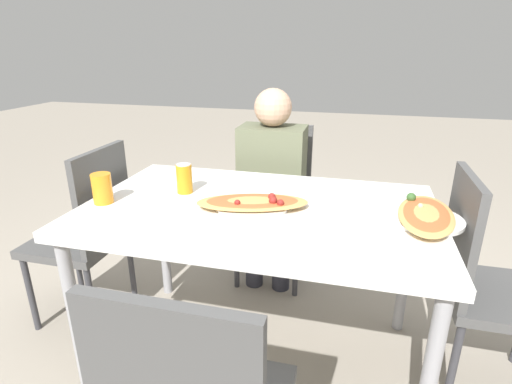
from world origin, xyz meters
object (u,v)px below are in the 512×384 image
chair_side_right (485,278)px  drink_glass (102,188)px  dining_table (259,222)px  soda_can (184,179)px  pizza_second (426,216)px  person_seated (271,176)px  pizza_main (253,203)px  chair_side_left (88,229)px  chair_far_seated (275,195)px

chair_side_right → drink_glass: bearing=-82.2°
dining_table → soda_can: soda_can is taller
drink_glass → pizza_second: size_ratio=0.29×
person_seated → soda_can: bearing=65.7°
dining_table → drink_glass: 0.63m
pizza_main → pizza_second: size_ratio=1.12×
chair_side_right → drink_glass: 1.52m
chair_side_left → person_seated: 0.97m
drink_glass → person_seated: bearing=55.4°
dining_table → drink_glass: drink_glass is taller
soda_can → pizza_second: soda_can is taller
dining_table → pizza_second: 0.62m
pizza_main → drink_glass: size_ratio=3.86×
chair_side_left → drink_glass: 0.44m
drink_glass → pizza_second: drink_glass is taller
pizza_main → drink_glass: bearing=-171.1°
chair_far_seated → person_seated: (-0.00, -0.12, 0.16)m
chair_side_left → chair_side_right: bearing=-89.8°
chair_far_seated → pizza_second: bearing=133.4°
person_seated → pizza_second: size_ratio=2.71×
chair_side_left → soda_can: (0.53, -0.01, 0.30)m
pizza_main → pizza_second: (0.63, 0.04, 0.00)m
chair_side_left → soda_can: 0.61m
drink_glass → pizza_second: (1.22, 0.13, -0.04)m
pizza_main → soda_can: (-0.32, 0.10, 0.04)m
chair_far_seated → pizza_main: 0.82m
person_seated → chair_side_left: bearing=35.5°
pizza_main → pizza_second: pizza_second is taller
soda_can → pizza_second: 0.95m
dining_table → chair_side_left: 0.89m
person_seated → soda_can: (-0.25, -0.56, 0.14)m
soda_can → pizza_main: bearing=-16.5°
pizza_second → drink_glass: bearing=-173.7°
chair_far_seated → pizza_main: bearing=95.1°
chair_far_seated → person_seated: person_seated is taller
person_seated → pizza_main: bearing=96.0°
person_seated → drink_glass: person_seated is taller
dining_table → person_seated: 0.64m
person_seated → pizza_main: 0.67m
chair_side_left → pizza_main: bearing=-97.1°
chair_side_left → pizza_main: size_ratio=1.94×
pizza_main → person_seated: bearing=96.0°
chair_side_right → pizza_second: 0.37m
dining_table → pizza_main: size_ratio=2.94×
person_seated → drink_glass: (-0.52, -0.75, 0.14)m
pizza_main → drink_glass: (-0.59, -0.09, 0.04)m
chair_side_right → pizza_main: bearing=-82.9°
chair_side_left → pizza_main: chair_side_left is taller
drink_glass → pizza_second: 1.22m
chair_far_seated → drink_glass: (-0.52, -0.87, 0.30)m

